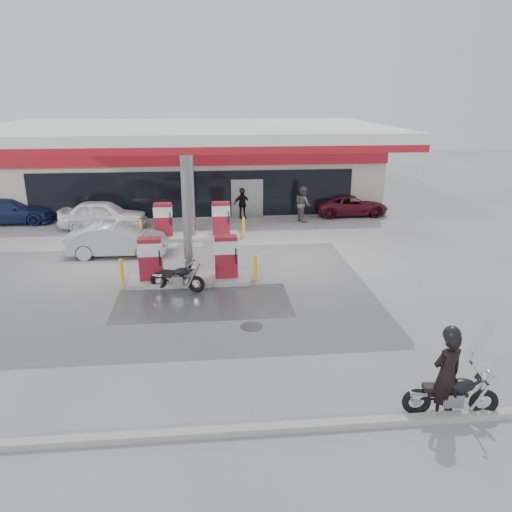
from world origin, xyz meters
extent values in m
plane|color=gray|center=(0.00, 0.00, 0.00)|extent=(90.00, 90.00, 0.00)
cube|color=#4C4C4F|center=(0.50, 0.00, 0.00)|extent=(6.00, 3.00, 0.00)
cylinder|color=#38383A|center=(2.00, -2.00, 0.00)|extent=(0.70, 0.70, 0.01)
cube|color=gray|center=(0.00, -7.00, 0.07)|extent=(28.00, 0.25, 0.15)
cube|color=beige|center=(0.00, 16.00, 2.00)|extent=(22.00, 8.00, 4.00)
cube|color=black|center=(0.00, 11.97, 1.40)|extent=(18.00, 0.10, 2.60)
cube|color=#A81420|center=(0.00, 11.90, 3.50)|extent=(22.00, 0.25, 1.00)
cube|color=navy|center=(7.00, 11.85, 3.50)|extent=(3.50, 0.12, 0.80)
cube|color=gray|center=(3.00, 11.93, 1.10)|extent=(1.80, 0.14, 2.20)
cube|color=silver|center=(0.00, 5.00, 5.30)|extent=(16.00, 10.00, 0.60)
cube|color=#A81420|center=(0.00, 0.05, 5.12)|extent=(16.00, 0.12, 0.24)
cube|color=#A81420|center=(0.00, 9.95, 5.12)|extent=(16.00, 0.12, 0.24)
cylinder|color=gray|center=(0.00, 2.00, 2.59)|extent=(0.32, 0.32, 5.00)
cylinder|color=gray|center=(0.00, 8.00, 2.59)|extent=(0.32, 0.32, 5.00)
cube|color=#9E9E99|center=(0.00, 2.00, 0.09)|extent=(4.50, 1.30, 0.18)
cube|color=maroon|center=(-1.40, 2.00, 0.98)|extent=(0.85, 0.48, 1.60)
cube|color=maroon|center=(1.40, 2.00, 0.98)|extent=(0.85, 0.48, 1.60)
cube|color=silver|center=(-1.40, 2.00, 1.38)|extent=(0.88, 0.52, 0.50)
cube|color=silver|center=(1.40, 2.00, 1.38)|extent=(0.88, 0.52, 0.50)
cylinder|color=yellow|center=(-2.50, 2.00, 0.54)|extent=(0.14, 0.14, 0.90)
cylinder|color=yellow|center=(2.50, 2.00, 0.54)|extent=(0.14, 0.14, 0.90)
cube|color=#9E9E99|center=(0.00, 8.00, 0.09)|extent=(4.50, 1.30, 0.18)
cube|color=maroon|center=(-1.40, 8.00, 0.98)|extent=(0.85, 0.48, 1.60)
cube|color=maroon|center=(1.40, 8.00, 0.98)|extent=(0.85, 0.48, 1.60)
cube|color=silver|center=(-1.40, 8.00, 1.38)|extent=(0.88, 0.52, 0.50)
cube|color=silver|center=(1.40, 8.00, 1.38)|extent=(0.88, 0.52, 0.50)
cylinder|color=yellow|center=(-2.50, 8.00, 0.54)|extent=(0.14, 0.14, 0.90)
cylinder|color=yellow|center=(2.50, 8.00, 0.54)|extent=(0.14, 0.14, 0.90)
torus|color=black|center=(6.74, -6.89, 0.32)|extent=(0.66, 0.22, 0.65)
torus|color=black|center=(5.26, -6.72, 0.32)|extent=(0.66, 0.22, 0.65)
cube|color=gray|center=(6.05, -6.81, 0.41)|extent=(0.46, 0.31, 0.32)
cube|color=black|center=(5.89, -6.79, 0.52)|extent=(0.98, 0.22, 0.09)
ellipsoid|color=black|center=(6.21, -6.82, 0.75)|extent=(0.64, 0.41, 0.30)
cube|color=black|center=(5.67, -6.76, 0.69)|extent=(0.62, 0.33, 0.11)
cylinder|color=silver|center=(6.53, -6.86, 1.08)|extent=(0.13, 0.82, 0.04)
sphere|color=silver|center=(6.66, -6.88, 0.95)|extent=(0.19, 0.19, 0.19)
cylinder|color=silver|center=(5.53, -6.59, 0.30)|extent=(0.97, 0.20, 0.09)
imported|color=black|center=(5.84, -6.78, 1.02)|extent=(0.84, 0.66, 2.04)
torus|color=black|center=(0.28, 0.95, 0.32)|extent=(0.65, 0.35, 0.64)
torus|color=black|center=(-1.10, 1.44, 0.32)|extent=(0.65, 0.35, 0.64)
cube|color=gray|center=(-0.37, 1.18, 0.40)|extent=(0.48, 0.38, 0.32)
cube|color=black|center=(-0.52, 1.24, 0.51)|extent=(0.93, 0.42, 0.08)
ellipsoid|color=black|center=(-0.22, 1.13, 0.74)|extent=(0.67, 0.52, 0.30)
cube|color=black|center=(-0.72, 1.31, 0.68)|extent=(0.63, 0.44, 0.11)
cylinder|color=silver|center=(0.08, 1.02, 1.06)|extent=(0.31, 0.77, 0.04)
sphere|color=silver|center=(0.20, 0.98, 0.93)|extent=(0.19, 0.19, 0.19)
cylinder|color=silver|center=(-0.82, 1.50, 0.30)|extent=(0.93, 0.40, 0.08)
imported|color=white|center=(-4.68, 10.20, 0.76)|extent=(4.61, 2.16, 1.53)
imported|color=slate|center=(6.00, 10.80, 0.99)|extent=(0.96, 1.11, 1.97)
imported|color=#A6AAAE|center=(-3.22, 5.60, 0.71)|extent=(4.31, 1.56, 1.41)
imported|color=#17214F|center=(-10.00, 12.00, 0.69)|extent=(4.78, 2.02, 1.38)
imported|color=#591321|center=(9.07, 12.00, 0.59)|extent=(4.32, 2.07, 1.19)
imported|color=black|center=(2.71, 11.80, 0.82)|extent=(1.03, 0.64, 1.64)
camera|label=1|loc=(0.78, -15.83, 6.88)|focal=35.00mm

